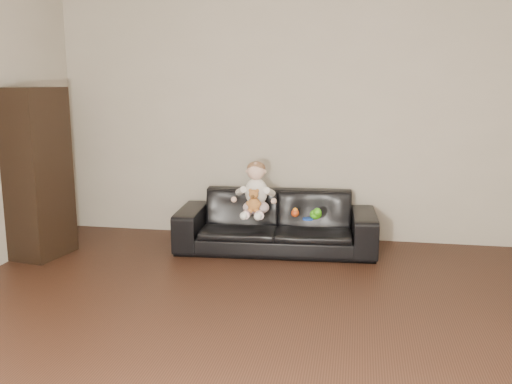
% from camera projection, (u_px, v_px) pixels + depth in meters
% --- Properties ---
extents(floor, '(5.50, 5.50, 0.00)m').
position_uv_depth(floor, '(241.00, 358.00, 3.45)').
color(floor, '#351D12').
rests_on(floor, ground).
extents(wall_back, '(5.00, 0.00, 5.00)m').
position_uv_depth(wall_back, '(295.00, 114.00, 5.85)').
color(wall_back, '#B4AA97').
rests_on(wall_back, ground).
extents(sofa, '(1.97, 0.87, 0.56)m').
position_uv_depth(sofa, '(276.00, 222.00, 5.59)').
color(sofa, black).
rests_on(sofa, floor).
extents(cabinet, '(0.48, 0.60, 1.58)m').
position_uv_depth(cabinet, '(38.00, 173.00, 5.31)').
color(cabinet, black).
rests_on(cabinet, floor).
extents(shelf_item, '(0.22, 0.28, 0.28)m').
position_uv_depth(shelf_item, '(37.00, 135.00, 5.23)').
color(shelf_item, silver).
rests_on(shelf_item, cabinet).
extents(baby, '(0.37, 0.45, 0.51)m').
position_uv_depth(baby, '(256.00, 192.00, 5.45)').
color(baby, '#F7D0D6').
rests_on(baby, sofa).
extents(teddy_bear, '(0.13, 0.13, 0.22)m').
position_uv_depth(teddy_bear, '(254.00, 201.00, 5.31)').
color(teddy_bear, '#AF6C32').
rests_on(teddy_bear, sofa).
extents(toy_green, '(0.12, 0.14, 0.09)m').
position_uv_depth(toy_green, '(316.00, 214.00, 5.31)').
color(toy_green, '#46C617').
rests_on(toy_green, sofa).
extents(toy_rattle, '(0.09, 0.09, 0.08)m').
position_uv_depth(toy_rattle, '(295.00, 213.00, 5.39)').
color(toy_rattle, '#C44117').
rests_on(toy_rattle, sofa).
extents(toy_blue_disc, '(0.11, 0.11, 0.01)m').
position_uv_depth(toy_blue_disc, '(308.00, 219.00, 5.30)').
color(toy_blue_disc, '#173EBD').
rests_on(toy_blue_disc, sofa).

